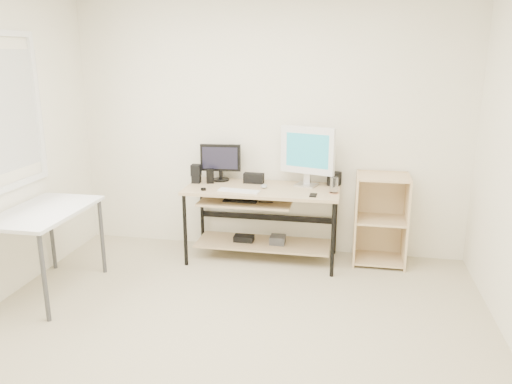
{
  "coord_description": "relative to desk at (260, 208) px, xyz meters",
  "views": [
    {
      "loc": [
        0.82,
        -2.98,
        2.0
      ],
      "look_at": [
        0.0,
        1.3,
        0.8
      ],
      "focal_mm": 35.0,
      "sensor_mm": 36.0,
      "label": 1
    }
  ],
  "objects": [
    {
      "name": "smartphone",
      "position": [
        0.54,
        -0.2,
        0.22
      ],
      "size": [
        0.07,
        0.12,
        0.01
      ],
      "primitive_type": "cube",
      "rotation": [
        0.0,
        0.0,
        -0.03
      ],
      "color": "black",
      "rests_on": "desk"
    },
    {
      "name": "side_table",
      "position": [
        -1.65,
        -1.06,
        0.13
      ],
      "size": [
        0.6,
        1.0,
        0.75
      ],
      "color": "white",
      "rests_on": "ground"
    },
    {
      "name": "desk",
      "position": [
        0.0,
        0.0,
        0.0
      ],
      "size": [
        1.5,
        0.65,
        0.75
      ],
      "color": "tan",
      "rests_on": "ground"
    },
    {
      "name": "coaster",
      "position": [
        0.72,
        -0.08,
        0.21
      ],
      "size": [
        0.12,
        0.12,
        0.01
      ],
      "primitive_type": "cylinder",
      "rotation": [
        0.0,
        0.0,
        0.41
      ],
      "color": "#AD724E",
      "rests_on": "desk"
    },
    {
      "name": "mouse",
      "position": [
        0.04,
        -0.01,
        0.23
      ],
      "size": [
        0.07,
        0.11,
        0.04
      ],
      "primitive_type": "ellipsoid",
      "rotation": [
        0.0,
        0.0,
        0.11
      ],
      "color": "#AAAAAE",
      "rests_on": "desk"
    },
    {
      "name": "room",
      "position": [
        -0.11,
        -1.62,
        0.78
      ],
      "size": [
        4.01,
        4.01,
        2.62
      ],
      "color": "#BFB393",
      "rests_on": "ground"
    },
    {
      "name": "shelf_unit",
      "position": [
        1.18,
        0.16,
        -0.09
      ],
      "size": [
        0.5,
        0.4,
        0.9
      ],
      "color": "beige",
      "rests_on": "ground"
    },
    {
      "name": "audio_controller",
      "position": [
        -0.52,
        0.07,
        0.29
      ],
      "size": [
        0.09,
        0.07,
        0.15
      ],
      "primitive_type": "cube",
      "rotation": [
        0.0,
        0.0,
        0.33
      ],
      "color": "black",
      "rests_on": "desk"
    },
    {
      "name": "speaker_left",
      "position": [
        -0.67,
        0.07,
        0.31
      ],
      "size": [
        0.1,
        0.1,
        0.19
      ],
      "rotation": [
        0.0,
        0.0,
        0.04
      ],
      "color": "black",
      "rests_on": "desk"
    },
    {
      "name": "speaker_right",
      "position": [
        0.71,
        0.22,
        0.28
      ],
      "size": [
        0.14,
        0.14,
        0.13
      ],
      "primitive_type": "cube",
      "rotation": [
        0.0,
        0.0,
        -0.34
      ],
      "color": "black",
      "rests_on": "desk"
    },
    {
      "name": "keyboard",
      "position": [
        -0.17,
        -0.18,
        0.22
      ],
      "size": [
        0.41,
        0.16,
        0.01
      ],
      "primitive_type": "cube",
      "rotation": [
        0.0,
        0.0,
        -0.12
      ],
      "color": "white",
      "rests_on": "desk"
    },
    {
      "name": "black_monitor",
      "position": [
        -0.45,
        0.2,
        0.43
      ],
      "size": [
        0.41,
        0.17,
        0.38
      ],
      "rotation": [
        0.0,
        0.0,
        0.08
      ],
      "color": "black",
      "rests_on": "desk"
    },
    {
      "name": "white_imac",
      "position": [
        0.44,
        0.15,
        0.55
      ],
      "size": [
        0.54,
        0.22,
        0.59
      ],
      "rotation": [
        0.0,
        0.0,
        -0.3
      ],
      "color": "silver",
      "rests_on": "desk"
    },
    {
      "name": "volume_puck",
      "position": [
        -0.51,
        -0.21,
        0.22
      ],
      "size": [
        0.07,
        0.07,
        0.02
      ],
      "primitive_type": "cylinder",
      "rotation": [
        0.0,
        0.0,
        0.42
      ],
      "color": "black",
      "rests_on": "desk"
    },
    {
      "name": "drinking_glass",
      "position": [
        0.72,
        -0.08,
        0.29
      ],
      "size": [
        0.1,
        0.1,
        0.15
      ],
      "primitive_type": "cylinder",
      "rotation": [
        0.0,
        0.0,
        0.41
      ],
      "color": "white",
      "rests_on": "coaster"
    },
    {
      "name": "center_speaker",
      "position": [
        -0.09,
        0.16,
        0.26
      ],
      "size": [
        0.21,
        0.1,
        0.1
      ],
      "primitive_type": "cube",
      "rotation": [
        0.0,
        0.0,
        -0.05
      ],
      "color": "black",
      "rests_on": "desk"
    }
  ]
}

